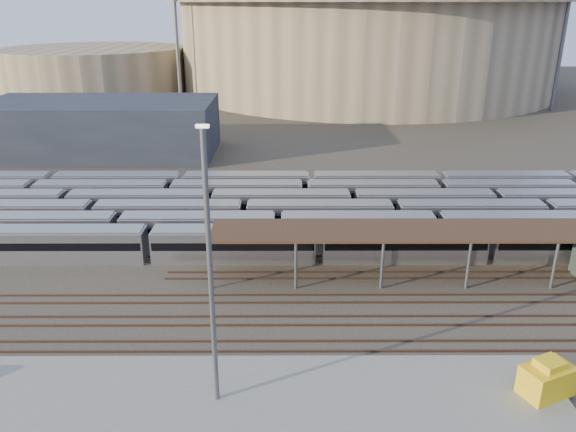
# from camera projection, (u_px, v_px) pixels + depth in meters

# --- Properties ---
(ground) EXTENTS (420.00, 420.00, 0.00)m
(ground) POSITION_uv_depth(u_px,v_px,m) (290.00, 294.00, 55.25)
(ground) COLOR #383026
(ground) RESTS_ON ground
(apron) EXTENTS (50.00, 9.00, 0.20)m
(apron) POSITION_uv_depth(u_px,v_px,m) (223.00, 393.00, 41.18)
(apron) COLOR gray
(apron) RESTS_ON ground
(subway_trains) EXTENTS (125.97, 23.90, 3.60)m
(subway_trains) POSITION_uv_depth(u_px,v_px,m) (302.00, 212.00, 71.89)
(subway_trains) COLOR #AAA9AE
(subway_trains) RESTS_ON ground
(inspection_shed) EXTENTS (60.30, 6.00, 5.30)m
(inspection_shed) POSITION_uv_depth(u_px,v_px,m) (505.00, 232.00, 57.27)
(inspection_shed) COLOR #5B5B60
(inspection_shed) RESTS_ON ground
(empty_tracks) EXTENTS (170.00, 9.62, 0.18)m
(empty_tracks) POSITION_uv_depth(u_px,v_px,m) (290.00, 321.00, 50.54)
(empty_tracks) COLOR #4C3323
(empty_tracks) RESTS_ON ground
(stadium) EXTENTS (124.00, 124.00, 32.50)m
(stadium) POSITION_uv_depth(u_px,v_px,m) (365.00, 37.00, 180.24)
(stadium) COLOR #9E886B
(stadium) RESTS_ON ground
(secondary_arena) EXTENTS (56.00, 56.00, 14.00)m
(secondary_arena) POSITION_uv_depth(u_px,v_px,m) (94.00, 71.00, 174.04)
(secondary_arena) COLOR #9E886B
(secondary_arena) RESTS_ON ground
(service_building) EXTENTS (42.00, 20.00, 10.00)m
(service_building) POSITION_uv_depth(u_px,v_px,m) (101.00, 128.00, 104.75)
(service_building) COLOR #1E232D
(service_building) RESTS_ON ground
(floodlight_0) EXTENTS (4.00, 1.00, 38.40)m
(floodlight_0) POSITION_uv_depth(u_px,v_px,m) (176.00, 27.00, 150.57)
(floodlight_0) COLOR #5B5B60
(floodlight_0) RESTS_ON ground
(floodlight_2) EXTENTS (4.00, 1.00, 38.40)m
(floodlight_2) POSITION_uv_depth(u_px,v_px,m) (565.00, 29.00, 141.50)
(floodlight_2) COLOR #5B5B60
(floodlight_2) RESTS_ON ground
(floodlight_3) EXTENTS (4.00, 1.00, 38.40)m
(floodlight_3) POSITION_uv_depth(u_px,v_px,m) (259.00, 21.00, 197.34)
(floodlight_3) COLOR #5B5B60
(floodlight_3) RESTS_ON ground
(yard_light_pole) EXTENTS (0.81, 0.36, 19.93)m
(yard_light_pole) POSITION_uv_depth(u_px,v_px,m) (210.00, 273.00, 36.90)
(yard_light_pole) COLOR #5B5B60
(yard_light_pole) RESTS_ON apron
(yellow_equipment) EXTENTS (4.26, 3.58, 2.28)m
(yellow_equipment) POSITION_uv_depth(u_px,v_px,m) (547.00, 380.00, 40.58)
(yellow_equipment) COLOR yellow
(yellow_equipment) RESTS_ON apron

